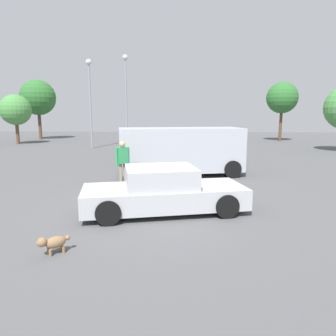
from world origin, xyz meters
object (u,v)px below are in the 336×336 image
at_px(pedestrian, 123,159).
at_px(light_post_mid, 90,89).
at_px(sedan_foreground, 163,191).
at_px(light_post_near, 126,86).
at_px(dog, 53,242).
at_px(van_white, 181,150).

relative_size(pedestrian, light_post_mid, 0.25).
relative_size(sedan_foreground, light_post_near, 0.62).
bearing_deg(light_post_mid, dog, -75.39).
xyz_separation_m(dog, van_white, (2.37, 8.12, 0.91)).
bearing_deg(sedan_foreground, van_white, 72.28).
bearing_deg(pedestrian, sedan_foreground, 173.68).
bearing_deg(sedan_foreground, dog, -138.61).
height_order(light_post_near, light_post_mid, light_post_near).
xyz_separation_m(pedestrian, light_post_mid, (-5.11, 12.91, 3.61)).
relative_size(sedan_foreground, pedestrian, 2.77).
relative_size(pedestrian, light_post_near, 0.23).
relative_size(dog, light_post_near, 0.07).
relative_size(dog, pedestrian, 0.31).
bearing_deg(pedestrian, dog, 142.24).
bearing_deg(light_post_mid, van_white, -55.74).
height_order(sedan_foreground, pedestrian, pedestrian).
height_order(van_white, light_post_mid, light_post_mid).
distance_m(van_white, light_post_mid, 13.39).
height_order(dog, light_post_near, light_post_near).
bearing_deg(sedan_foreground, pedestrian, 106.12).
bearing_deg(light_post_near, sedan_foreground, -76.33).
bearing_deg(van_white, sedan_foreground, -106.61).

